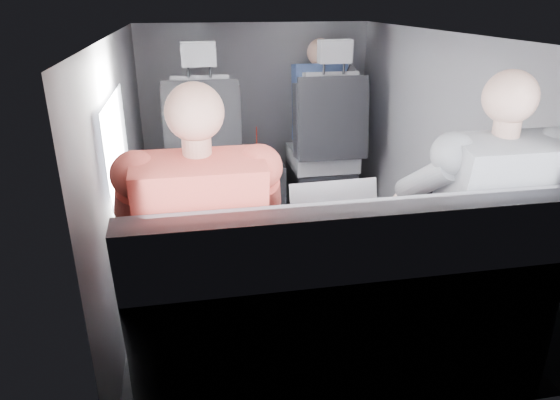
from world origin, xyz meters
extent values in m
plane|color=black|center=(0.00, 0.00, 0.00)|extent=(2.60, 2.60, 0.00)
plane|color=#B2B2AD|center=(0.00, 0.00, 1.35)|extent=(2.60, 2.60, 0.00)
cube|color=#56565B|center=(-0.90, 0.00, 0.68)|extent=(0.02, 2.60, 1.35)
cube|color=#56565B|center=(0.90, 0.00, 0.68)|extent=(0.02, 2.60, 1.35)
cube|color=#56565B|center=(0.00, 1.30, 0.68)|extent=(1.80, 0.02, 1.35)
cube|color=#56565B|center=(0.00, -1.30, 0.68)|extent=(1.80, 0.02, 1.35)
cube|color=white|center=(-0.88, -0.30, 0.90)|extent=(0.02, 0.75, 0.42)
cube|color=black|center=(0.45, 0.67, 0.80)|extent=(0.35, 0.11, 0.59)
cube|color=black|center=(-0.45, 0.92, 0.15)|extent=(0.46, 0.48, 0.30)
cube|color=slate|center=(-0.45, 0.90, 0.38)|extent=(0.48, 0.46, 0.14)
cube|color=slate|center=(-0.45, 0.70, 0.75)|extent=(0.38, 0.18, 0.61)
cube|color=black|center=(-0.67, 0.70, 0.72)|extent=(0.08, 0.21, 0.53)
cube|color=black|center=(-0.23, 0.70, 0.72)|extent=(0.08, 0.21, 0.53)
cube|color=black|center=(-0.45, 0.64, 0.74)|extent=(0.50, 0.11, 0.58)
cube|color=slate|center=(-0.45, 0.66, 1.19)|extent=(0.22, 0.10, 0.15)
cube|color=black|center=(0.45, 0.92, 0.15)|extent=(0.46, 0.48, 0.30)
cube|color=slate|center=(0.45, 0.90, 0.38)|extent=(0.48, 0.46, 0.14)
cube|color=slate|center=(0.45, 0.70, 0.75)|extent=(0.38, 0.18, 0.61)
cube|color=black|center=(0.23, 0.70, 0.72)|extent=(0.08, 0.21, 0.53)
cube|color=black|center=(0.67, 0.70, 0.72)|extent=(0.08, 0.21, 0.53)
cube|color=black|center=(0.45, 0.64, 0.74)|extent=(0.50, 0.11, 0.58)
cube|color=slate|center=(0.45, 0.66, 1.19)|extent=(0.22, 0.10, 0.15)
cube|color=black|center=(0.00, 0.88, 0.20)|extent=(0.24, 0.48, 0.40)
cylinder|color=black|center=(-0.05, 0.76, 0.41)|extent=(0.09, 0.09, 0.01)
cylinder|color=black|center=(0.06, 0.76, 0.41)|extent=(0.09, 0.09, 0.01)
cube|color=slate|center=(0.00, -1.02, 0.23)|extent=(1.60, 0.50, 0.45)
cube|color=slate|center=(0.00, -1.25, 0.68)|extent=(1.60, 0.17, 0.47)
cylinder|color=red|center=(-0.06, 0.84, 0.49)|extent=(0.08, 0.08, 0.02)
cylinder|color=white|center=(-0.06, 0.84, 0.51)|extent=(0.09, 0.09, 0.01)
cylinder|color=red|center=(-0.06, 0.84, 0.59)|extent=(0.01, 0.01, 0.14)
cube|color=white|center=(-0.55, -0.74, 0.59)|extent=(0.41, 0.34, 0.02)
cube|color=silver|center=(-0.55, -0.76, 0.60)|extent=(0.32, 0.21, 0.00)
cube|color=white|center=(-0.55, -0.66, 0.60)|extent=(0.12, 0.08, 0.00)
cube|color=white|center=(-0.55, -0.90, 0.72)|extent=(0.36, 0.17, 0.25)
cube|color=silver|center=(-0.55, -0.90, 0.72)|extent=(0.32, 0.14, 0.21)
cube|color=silver|center=(0.01, -0.71, 0.59)|extent=(0.38, 0.27, 0.02)
cube|color=silver|center=(0.01, -0.73, 0.60)|extent=(0.31, 0.15, 0.00)
cube|color=silver|center=(0.01, -0.64, 0.60)|extent=(0.11, 0.06, 0.00)
cube|color=silver|center=(0.01, -0.87, 0.72)|extent=(0.37, 0.09, 0.24)
cube|color=silver|center=(0.01, -0.87, 0.72)|extent=(0.32, 0.07, 0.21)
cube|color=black|center=(0.53, -0.76, 0.59)|extent=(0.33, 0.24, 0.02)
cube|color=black|center=(0.53, -0.78, 0.60)|extent=(0.27, 0.14, 0.00)
cube|color=black|center=(0.53, -0.70, 0.60)|extent=(0.10, 0.05, 0.00)
cube|color=black|center=(0.53, -0.90, 0.70)|extent=(0.32, 0.09, 0.21)
cube|color=silver|center=(0.53, -0.90, 0.70)|extent=(0.28, 0.07, 0.18)
cube|color=#38383E|center=(-0.64, -0.90, 0.52)|extent=(0.16, 0.46, 0.14)
cube|color=#38383E|center=(-0.41, -0.90, 0.52)|extent=(0.16, 0.46, 0.14)
cube|color=#38383E|center=(-0.64, -0.66, 0.23)|extent=(0.14, 0.14, 0.45)
cube|color=#38383E|center=(-0.41, -0.66, 0.23)|extent=(0.14, 0.14, 0.45)
cube|color=#DC5B48|center=(-0.53, -1.10, 0.78)|extent=(0.42, 0.28, 0.57)
sphere|color=#D99F87|center=(-0.53, -1.07, 1.19)|extent=(0.19, 0.19, 0.19)
cylinder|color=#D99F87|center=(-0.74, -0.82, 0.68)|extent=(0.12, 0.29, 0.13)
cylinder|color=#D99F87|center=(-0.32, -0.82, 0.68)|extent=(0.12, 0.29, 0.13)
cube|color=#32486F|center=(0.46, -0.90, 0.52)|extent=(0.16, 0.47, 0.14)
cube|color=#32486F|center=(0.69, -0.90, 0.52)|extent=(0.16, 0.47, 0.14)
cube|color=#32486F|center=(0.46, -0.65, 0.23)|extent=(0.14, 0.14, 0.45)
cube|color=#32486F|center=(0.69, -0.65, 0.23)|extent=(0.14, 0.14, 0.45)
cube|color=gray|center=(0.58, -1.10, 0.78)|extent=(0.43, 0.29, 0.58)
sphere|color=tan|center=(0.58, -1.07, 1.20)|extent=(0.19, 0.19, 0.19)
cylinder|color=tan|center=(0.36, -0.82, 0.68)|extent=(0.12, 0.30, 0.13)
cylinder|color=tan|center=(0.79, -0.82, 0.68)|extent=(0.12, 0.30, 0.13)
cube|color=#32486F|center=(0.47, 1.08, 0.78)|extent=(0.40, 0.26, 0.58)
sphere|color=#D99F87|center=(0.47, 1.10, 1.14)|extent=(0.20, 0.20, 0.20)
cube|color=#32486F|center=(0.47, 1.14, 0.49)|extent=(0.34, 0.40, 0.12)
camera|label=1|loc=(-0.55, -2.65, 1.52)|focal=32.00mm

